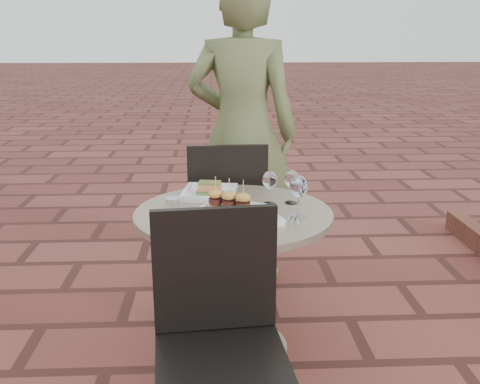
{
  "coord_description": "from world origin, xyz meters",
  "views": [
    {
      "loc": [
        -0.31,
        -2.17,
        1.5
      ],
      "look_at": [
        -0.2,
        0.13,
        0.82
      ],
      "focal_mm": 40.0,
      "sensor_mm": 36.0,
      "label": 1
    }
  ],
  "objects_px": {
    "cafe_table": "(234,261)",
    "plate_sliders": "(229,207)",
    "plate_tuna": "(251,218)",
    "chair_far": "(227,206)",
    "diner": "(242,133)",
    "chair_near": "(219,322)",
    "plate_salmon": "(210,192)"
  },
  "relations": [
    {
      "from": "cafe_table",
      "to": "plate_sliders",
      "type": "height_order",
      "value": "plate_sliders"
    },
    {
      "from": "cafe_table",
      "to": "plate_sliders",
      "type": "xyz_separation_m",
      "value": [
        -0.02,
        -0.05,
        0.28
      ]
    },
    {
      "from": "cafe_table",
      "to": "plate_tuna",
      "type": "height_order",
      "value": "plate_tuna"
    },
    {
      "from": "chair_far",
      "to": "diner",
      "type": "relative_size",
      "value": 0.5
    },
    {
      "from": "cafe_table",
      "to": "chair_near",
      "type": "relative_size",
      "value": 0.97
    },
    {
      "from": "diner",
      "to": "plate_sliders",
      "type": "relative_size",
      "value": 5.29
    },
    {
      "from": "cafe_table",
      "to": "chair_far",
      "type": "relative_size",
      "value": 0.97
    },
    {
      "from": "chair_near",
      "to": "cafe_table",
      "type": "bearing_deg",
      "value": 77.91
    },
    {
      "from": "chair_far",
      "to": "diner",
      "type": "height_order",
      "value": "diner"
    },
    {
      "from": "chair_far",
      "to": "chair_near",
      "type": "xyz_separation_m",
      "value": [
        -0.06,
        -1.3,
        0.0
      ]
    },
    {
      "from": "plate_tuna",
      "to": "diner",
      "type": "bearing_deg",
      "value": 89.07
    },
    {
      "from": "plate_salmon",
      "to": "plate_tuna",
      "type": "distance_m",
      "value": 0.43
    },
    {
      "from": "chair_near",
      "to": "plate_salmon",
      "type": "bearing_deg",
      "value": 86.43
    },
    {
      "from": "cafe_table",
      "to": "plate_salmon",
      "type": "relative_size",
      "value": 3.1
    },
    {
      "from": "chair_near",
      "to": "plate_tuna",
      "type": "distance_m",
      "value": 0.58
    },
    {
      "from": "diner",
      "to": "plate_salmon",
      "type": "distance_m",
      "value": 0.7
    },
    {
      "from": "chair_near",
      "to": "diner",
      "type": "height_order",
      "value": "diner"
    },
    {
      "from": "chair_far",
      "to": "plate_sliders",
      "type": "distance_m",
      "value": 0.71
    },
    {
      "from": "cafe_table",
      "to": "chair_far",
      "type": "height_order",
      "value": "chair_far"
    },
    {
      "from": "chair_far",
      "to": "chair_near",
      "type": "bearing_deg",
      "value": 85.99
    },
    {
      "from": "chair_far",
      "to": "plate_salmon",
      "type": "distance_m",
      "value": 0.44
    },
    {
      "from": "chair_near",
      "to": "diner",
      "type": "relative_size",
      "value": 0.5
    },
    {
      "from": "plate_salmon",
      "to": "cafe_table",
      "type": "bearing_deg",
      "value": -66.7
    },
    {
      "from": "chair_far",
      "to": "plate_tuna",
      "type": "distance_m",
      "value": 0.8
    },
    {
      "from": "plate_salmon",
      "to": "plate_tuna",
      "type": "xyz_separation_m",
      "value": [
        0.18,
        -0.39,
        -0.01
      ]
    },
    {
      "from": "diner",
      "to": "plate_sliders",
      "type": "distance_m",
      "value": 0.98
    },
    {
      "from": "chair_far",
      "to": "plate_tuna",
      "type": "bearing_deg",
      "value": 94.91
    },
    {
      "from": "plate_tuna",
      "to": "chair_far",
      "type": "bearing_deg",
      "value": 96.22
    },
    {
      "from": "plate_salmon",
      "to": "plate_sliders",
      "type": "distance_m",
      "value": 0.32
    },
    {
      "from": "cafe_table",
      "to": "plate_sliders",
      "type": "bearing_deg",
      "value": -111.42
    },
    {
      "from": "diner",
      "to": "plate_salmon",
      "type": "relative_size",
      "value": 6.4
    },
    {
      "from": "plate_sliders",
      "to": "diner",
      "type": "bearing_deg",
      "value": 83.67
    }
  ]
}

